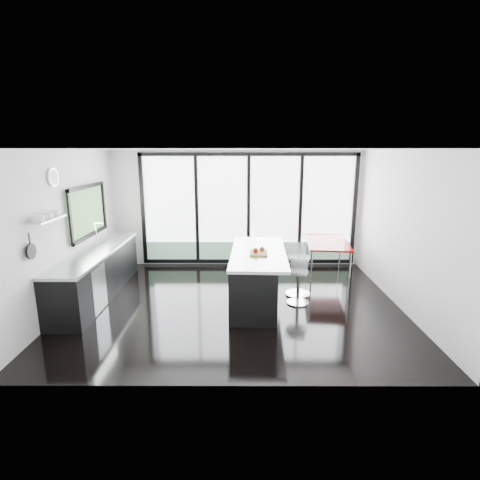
{
  "coord_description": "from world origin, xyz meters",
  "views": [
    {
      "loc": [
        0.12,
        -6.49,
        2.78
      ],
      "look_at": [
        0.1,
        0.3,
        1.15
      ],
      "focal_mm": 28.0,
      "sensor_mm": 36.0,
      "label": 1
    }
  ],
  "objects_px": {
    "bar_stool_far": "(299,276)",
    "red_table": "(327,259)",
    "bar_stool_near": "(298,287)",
    "island": "(254,276)"
  },
  "relations": [
    {
      "from": "bar_stool_far",
      "to": "red_table",
      "type": "xyz_separation_m",
      "value": [
        0.79,
        1.07,
        0.02
      ]
    },
    {
      "from": "bar_stool_far",
      "to": "bar_stool_near",
      "type": "bearing_deg",
      "value": -112.47
    },
    {
      "from": "island",
      "to": "red_table",
      "type": "height_order",
      "value": "island"
    },
    {
      "from": "bar_stool_near",
      "to": "bar_stool_far",
      "type": "distance_m",
      "value": 0.44
    },
    {
      "from": "island",
      "to": "bar_stool_far",
      "type": "relative_size",
      "value": 3.07
    },
    {
      "from": "red_table",
      "to": "island",
      "type": "bearing_deg",
      "value": -140.92
    },
    {
      "from": "island",
      "to": "bar_stool_far",
      "type": "bearing_deg",
      "value": 17.75
    },
    {
      "from": "island",
      "to": "bar_stool_near",
      "type": "bearing_deg",
      "value": -10.53
    },
    {
      "from": "island",
      "to": "bar_stool_far",
      "type": "xyz_separation_m",
      "value": [
        0.88,
        0.28,
        -0.1
      ]
    },
    {
      "from": "island",
      "to": "bar_stool_near",
      "type": "height_order",
      "value": "island"
    }
  ]
}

